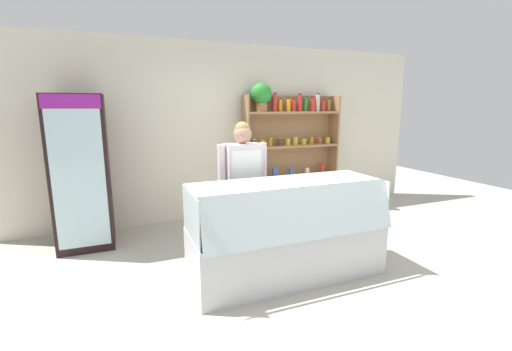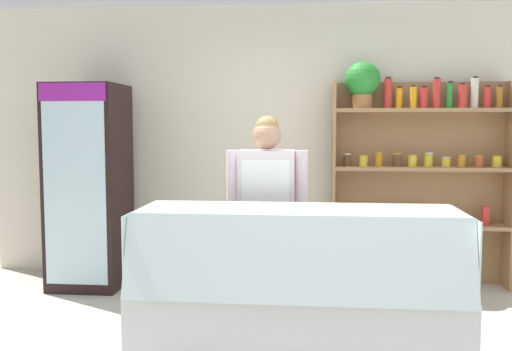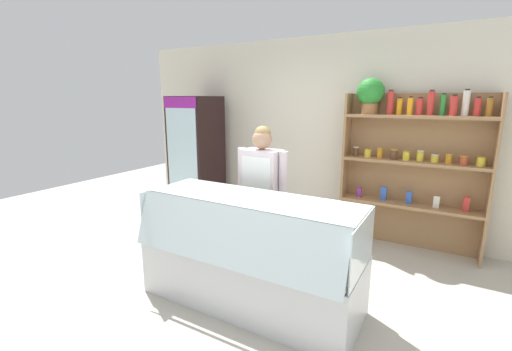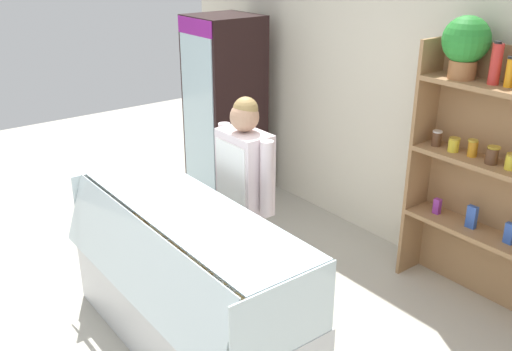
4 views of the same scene
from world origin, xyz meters
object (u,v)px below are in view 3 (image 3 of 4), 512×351
(deli_display_case, at_px, (250,271))
(shop_clerk, at_px, (262,187))
(shelving_unit, at_px, (405,151))
(drinks_fridge, at_px, (197,158))

(deli_display_case, distance_m, shop_clerk, 0.93)
(shop_clerk, bearing_deg, shelving_unit, 47.93)
(deli_display_case, bearing_deg, drinks_fridge, 139.78)
(drinks_fridge, xyz_separation_m, shop_clerk, (1.76, -1.03, -0.02))
(shelving_unit, bearing_deg, shop_clerk, -132.07)
(shelving_unit, relative_size, shop_clerk, 1.33)
(drinks_fridge, relative_size, shelving_unit, 0.90)
(drinks_fridge, bearing_deg, deli_display_case, -40.22)
(deli_display_case, relative_size, shop_clerk, 1.26)
(deli_display_case, bearing_deg, shop_clerk, 110.15)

